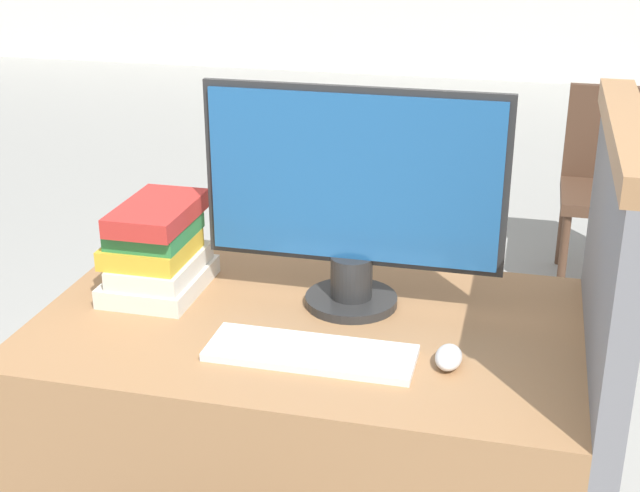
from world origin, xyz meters
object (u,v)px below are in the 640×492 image
(monitor, at_px, (353,196))
(far_chair, at_px, (615,177))
(mouse, at_px, (449,357))
(book_stack, at_px, (157,251))
(keyboard, at_px, (311,353))

(monitor, xyz_separation_m, far_chair, (0.72, 2.11, -0.56))
(mouse, bearing_deg, monitor, 136.94)
(book_stack, bearing_deg, keyboard, -27.71)
(keyboard, bearing_deg, book_stack, 152.29)
(book_stack, bearing_deg, monitor, 4.48)
(far_chair, bearing_deg, keyboard, -156.87)
(book_stack, xyz_separation_m, far_chair, (1.16, 2.15, -0.40))
(monitor, bearing_deg, book_stack, -175.52)
(far_chair, bearing_deg, mouse, -150.94)
(keyboard, relative_size, book_stack, 1.57)
(book_stack, height_order, far_chair, book_stack)
(keyboard, bearing_deg, mouse, 6.12)
(keyboard, relative_size, far_chair, 0.49)
(monitor, xyz_separation_m, mouse, (0.24, -0.22, -0.24))
(book_stack, distance_m, far_chair, 2.47)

